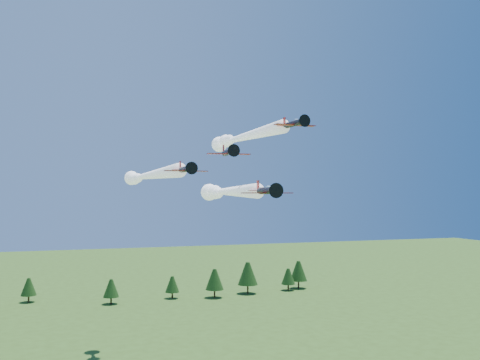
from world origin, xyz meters
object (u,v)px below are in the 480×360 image
object	(u,v)px
plane_lead	(226,192)
plane_left	(147,176)
plane_slot	(228,152)
plane_right	(241,138)

from	to	relation	value
plane_lead	plane_left	xyz separation A→B (m)	(-12.76, 19.20, 3.63)
plane_lead	plane_left	bearing A→B (deg)	125.11
plane_slot	plane_left	bearing A→B (deg)	113.26
plane_lead	plane_left	size ratio (longest dim) A/B	0.69
plane_slot	plane_lead	bearing A→B (deg)	78.76
plane_left	plane_slot	world-z (taller)	plane_slot
plane_lead	plane_right	world-z (taller)	plane_right
plane_right	plane_slot	xyz separation A→B (m)	(-8.28, -17.22, -4.65)
plane_left	plane_right	distance (m)	23.24
plane_lead	plane_slot	bearing A→B (deg)	-103.64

